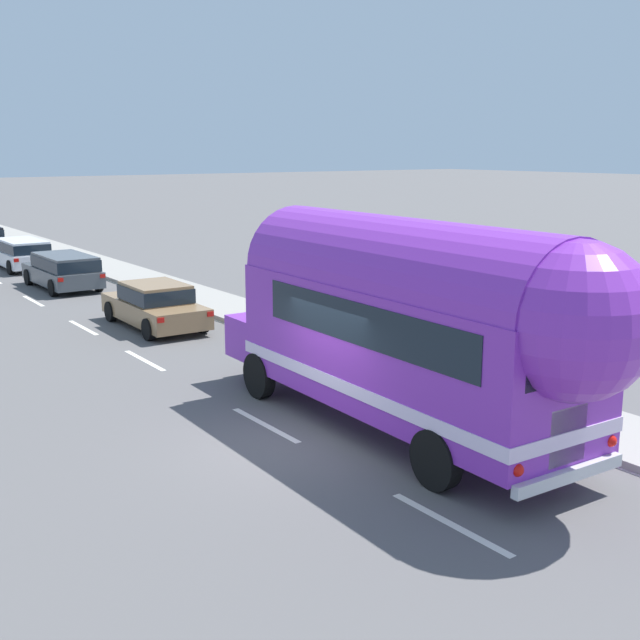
{
  "coord_description": "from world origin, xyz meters",
  "views": [
    {
      "loc": [
        -7.68,
        -11.61,
        5.33
      ],
      "look_at": [
        1.71,
        1.72,
        1.82
      ],
      "focal_mm": 44.54,
      "sensor_mm": 36.0,
      "label": 1
    }
  ],
  "objects_px": {
    "car_second": "(64,269)",
    "car_third": "(21,252)",
    "painted_bus": "(416,319)",
    "car_lead": "(155,304)"
  },
  "relations": [
    {
      "from": "car_lead",
      "to": "car_second",
      "type": "distance_m",
      "value": 8.38
    },
    {
      "from": "car_second",
      "to": "car_third",
      "type": "bearing_deg",
      "value": 89.4
    },
    {
      "from": "painted_bus",
      "to": "car_lead",
      "type": "bearing_deg",
      "value": 90.17
    },
    {
      "from": "painted_bus",
      "to": "car_second",
      "type": "distance_m",
      "value": 20.15
    },
    {
      "from": "painted_bus",
      "to": "car_third",
      "type": "relative_size",
      "value": 2.3
    },
    {
      "from": "car_lead",
      "to": "painted_bus",
      "type": "bearing_deg",
      "value": -89.83
    },
    {
      "from": "car_lead",
      "to": "car_second",
      "type": "relative_size",
      "value": 1.0
    },
    {
      "from": "car_lead",
      "to": "car_third",
      "type": "height_order",
      "value": "same"
    },
    {
      "from": "car_second",
      "to": "car_third",
      "type": "relative_size",
      "value": 1.01
    },
    {
      "from": "painted_bus",
      "to": "car_lead",
      "type": "distance_m",
      "value": 11.82
    }
  ]
}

